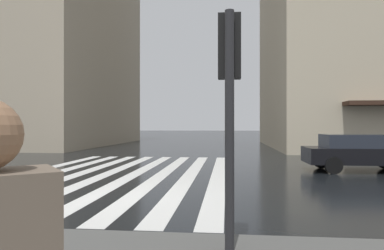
# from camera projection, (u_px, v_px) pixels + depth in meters

# --- Properties ---
(ground_plane) EXTENTS (220.00, 220.00, 0.00)m
(ground_plane) POSITION_uv_depth(u_px,v_px,m) (112.00, 197.00, 8.26)
(ground_plane) COLOR black
(zebra_crossing) EXTENTS (13.00, 7.50, 0.01)m
(zebra_crossing) POSITION_uv_depth(u_px,v_px,m) (122.00, 173.00, 12.34)
(zebra_crossing) COLOR silver
(zebra_crossing) RESTS_ON ground_plane
(traffic_signal_post) EXTENTS (0.44, 0.30, 3.07)m
(traffic_signal_post) POSITION_uv_depth(u_px,v_px,m) (229.00, 78.00, 4.46)
(traffic_signal_post) COLOR #232326
(traffic_signal_post) RESTS_ON sidewalk_pavement
(car_black) EXTENTS (1.85, 4.10, 1.41)m
(car_black) POSITION_uv_depth(u_px,v_px,m) (360.00, 152.00, 12.93)
(car_black) COLOR black
(car_black) RESTS_ON ground_plane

